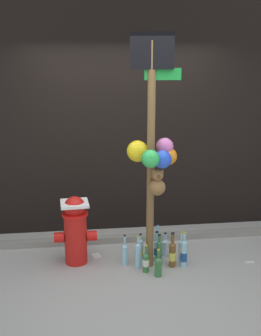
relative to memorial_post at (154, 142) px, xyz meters
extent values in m
plane|color=#9E9B93|center=(-0.20, -0.26, -1.44)|extent=(14.00, 14.00, 0.00)
cube|color=black|center=(-0.20, 1.24, 0.15)|extent=(10.00, 0.20, 3.18)
cube|color=gray|center=(-0.20, 0.70, -1.40)|extent=(8.00, 0.12, 0.08)
cylinder|color=brown|center=(-0.02, 0.02, -0.21)|extent=(0.08, 0.08, 2.46)
cube|color=#198C33|center=(0.09, 0.02, 0.69)|extent=(0.38, 0.05, 0.12)
cube|color=black|center=(-0.02, 0.02, 0.92)|extent=(0.45, 0.16, 0.36)
sphere|color=orange|center=(0.18, 0.08, -0.18)|extent=(0.19, 0.19, 0.19)
sphere|color=green|center=(-0.06, -0.19, -0.14)|extent=(0.19, 0.19, 0.19)
sphere|color=blue|center=(0.07, -0.11, -0.17)|extent=(0.19, 0.19, 0.19)
sphere|color=yellow|center=(-0.16, 0.07, -0.11)|extent=(0.23, 0.23, 0.23)
sphere|color=#D66BB2|center=(0.14, 0.09, -0.07)|extent=(0.19, 0.19, 0.19)
sphere|color=brown|center=(0.03, -0.10, -0.47)|extent=(0.17, 0.17, 0.17)
sphere|color=brown|center=(0.03, -0.10, -0.34)|extent=(0.13, 0.13, 0.13)
sphere|color=brown|center=(-0.01, -0.10, -0.30)|extent=(0.05, 0.05, 0.05)
sphere|color=brown|center=(0.07, -0.10, -0.30)|extent=(0.05, 0.05, 0.05)
sphere|color=brown|center=(0.03, -0.15, -0.34)|extent=(0.04, 0.04, 0.04)
cylinder|color=red|center=(-0.85, 0.21, -1.15)|extent=(0.26, 0.26, 0.58)
cylinder|color=red|center=(-0.85, 0.21, -0.85)|extent=(0.29, 0.29, 0.03)
sphere|color=red|center=(-0.85, 0.21, -0.76)|extent=(0.24, 0.24, 0.24)
cylinder|color=red|center=(-1.03, 0.21, -1.12)|extent=(0.12, 0.12, 0.12)
cylinder|color=red|center=(-0.66, 0.21, -1.12)|extent=(0.12, 0.12, 0.12)
cube|color=white|center=(-0.85, 0.21, -0.72)|extent=(0.33, 0.33, 0.03)
cylinder|color=#B2DBEA|center=(0.35, 0.05, -1.31)|extent=(0.06, 0.06, 0.25)
cone|color=#B2DBEA|center=(0.35, 0.05, -1.18)|extent=(0.06, 0.06, 0.02)
cylinder|color=#B2DBEA|center=(0.35, 0.05, -1.12)|extent=(0.02, 0.02, 0.09)
cylinder|color=silver|center=(0.35, 0.05, -1.29)|extent=(0.06, 0.06, 0.10)
cylinder|color=gold|center=(0.35, 0.05, -1.07)|extent=(0.03, 0.03, 0.01)
cylinder|color=#93CCE0|center=(0.09, 0.16, -1.33)|extent=(0.07, 0.07, 0.22)
cone|color=#93CCE0|center=(0.09, 0.16, -1.20)|extent=(0.07, 0.07, 0.03)
cylinder|color=#93CCE0|center=(0.09, 0.16, -1.15)|extent=(0.03, 0.03, 0.09)
cylinder|color=#1E478C|center=(0.09, 0.16, -1.34)|extent=(0.07, 0.07, 0.08)
cylinder|color=black|center=(0.09, 0.16, -1.10)|extent=(0.04, 0.04, 0.01)
cylinder|color=#B2DBEA|center=(-0.11, 0.14, -1.32)|extent=(0.06, 0.06, 0.25)
cone|color=#B2DBEA|center=(-0.11, 0.14, -1.18)|extent=(0.06, 0.06, 0.02)
cylinder|color=#B2DBEA|center=(-0.11, 0.14, -1.14)|extent=(0.03, 0.03, 0.05)
cylinder|color=#D8C64C|center=(-0.11, 0.14, -1.33)|extent=(0.06, 0.06, 0.09)
cylinder|color=black|center=(-0.11, 0.14, -1.11)|extent=(0.03, 0.03, 0.01)
cylinder|color=#337038|center=(-0.09, -0.12, -1.34)|extent=(0.07, 0.07, 0.20)
cone|color=#337038|center=(-0.09, -0.12, -1.23)|extent=(0.07, 0.07, 0.03)
cylinder|color=#337038|center=(-0.09, -0.12, -1.17)|extent=(0.03, 0.03, 0.08)
cylinder|color=silver|center=(-0.09, -0.12, -1.33)|extent=(0.07, 0.07, 0.08)
cylinder|color=gold|center=(-0.09, -0.12, -1.12)|extent=(0.03, 0.03, 0.01)
cylinder|color=#337038|center=(0.03, -0.23, -1.34)|extent=(0.08, 0.08, 0.19)
cone|color=#337038|center=(0.03, -0.23, -1.23)|extent=(0.08, 0.08, 0.03)
cylinder|color=#337038|center=(0.03, -0.23, -1.18)|extent=(0.03, 0.03, 0.08)
cylinder|color=gold|center=(0.03, -0.23, -1.13)|extent=(0.03, 0.03, 0.01)
cylinder|color=#B2DBEA|center=(0.20, 0.23, -1.35)|extent=(0.07, 0.07, 0.18)
cone|color=#B2DBEA|center=(0.20, 0.23, -1.24)|extent=(0.07, 0.07, 0.03)
cylinder|color=#B2DBEA|center=(0.20, 0.23, -1.19)|extent=(0.03, 0.03, 0.07)
cylinder|color=black|center=(0.20, 0.23, -1.15)|extent=(0.03, 0.03, 0.01)
cylinder|color=brown|center=(0.23, -0.03, -1.31)|extent=(0.08, 0.08, 0.27)
cone|color=brown|center=(0.23, -0.03, -1.16)|extent=(0.08, 0.08, 0.03)
cylinder|color=brown|center=(0.23, -0.03, -1.09)|extent=(0.04, 0.04, 0.10)
cylinder|color=#D8C64C|center=(0.23, -0.03, -1.31)|extent=(0.08, 0.08, 0.10)
cylinder|color=black|center=(0.23, -0.03, -1.04)|extent=(0.04, 0.04, 0.01)
cylinder|color=#93CCE0|center=(0.12, 0.28, -1.30)|extent=(0.07, 0.07, 0.28)
cone|color=#93CCE0|center=(0.12, 0.28, -1.15)|extent=(0.07, 0.07, 0.03)
cylinder|color=#93CCE0|center=(0.12, 0.28, -1.10)|extent=(0.03, 0.03, 0.08)
cylinder|color=silver|center=(0.12, 0.28, -1.31)|extent=(0.07, 0.07, 0.09)
cylinder|color=black|center=(0.12, 0.28, -1.05)|extent=(0.04, 0.04, 0.01)
cylinder|color=#337038|center=(0.09, 0.03, -1.31)|extent=(0.07, 0.07, 0.27)
cone|color=#337038|center=(0.09, 0.03, -1.16)|extent=(0.07, 0.07, 0.03)
cylinder|color=#337038|center=(0.09, 0.03, -1.11)|extent=(0.03, 0.03, 0.06)
cylinder|color=black|center=(0.09, 0.03, -1.08)|extent=(0.04, 0.04, 0.01)
cylinder|color=#93CCE0|center=(0.36, -0.05, -1.29)|extent=(0.07, 0.07, 0.30)
cone|color=#93CCE0|center=(0.36, -0.05, -1.13)|extent=(0.07, 0.07, 0.03)
cylinder|color=#93CCE0|center=(0.36, -0.05, -1.07)|extent=(0.03, 0.03, 0.08)
cylinder|color=#1E478C|center=(0.36, -0.05, -1.32)|extent=(0.07, 0.07, 0.10)
cylinder|color=gold|center=(0.36, -0.05, -1.03)|extent=(0.04, 0.04, 0.01)
cylinder|color=#93CCE0|center=(-0.16, -0.01, -1.30)|extent=(0.07, 0.07, 0.27)
cone|color=#93CCE0|center=(-0.16, -0.01, -1.15)|extent=(0.07, 0.07, 0.03)
cylinder|color=#93CCE0|center=(-0.16, -0.01, -1.11)|extent=(0.03, 0.03, 0.06)
cylinder|color=gold|center=(-0.16, -0.01, -1.07)|extent=(0.03, 0.03, 0.01)
cylinder|color=#93CCE0|center=(-0.30, 0.08, -1.33)|extent=(0.07, 0.07, 0.22)
cone|color=#93CCE0|center=(-0.30, 0.08, -1.20)|extent=(0.07, 0.07, 0.03)
cylinder|color=#93CCE0|center=(-0.30, 0.08, -1.14)|extent=(0.02, 0.02, 0.10)
cylinder|color=black|center=(-0.30, 0.08, -1.08)|extent=(0.03, 0.03, 0.01)
cube|color=silver|center=(-0.61, 0.34, -1.44)|extent=(0.12, 0.15, 0.01)
cube|color=silver|center=(1.15, -0.06, -1.44)|extent=(0.11, 0.04, 0.01)
camera|label=1|loc=(-0.77, -4.13, 0.79)|focal=43.44mm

